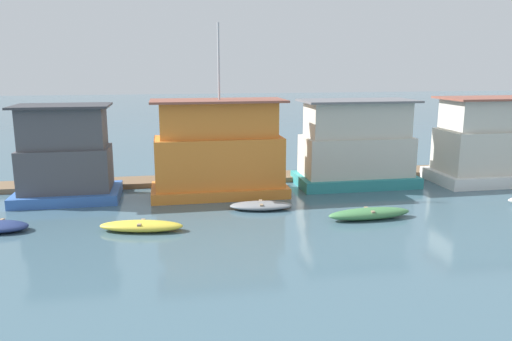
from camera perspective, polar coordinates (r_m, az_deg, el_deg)
name	(u,v)px	position (r m, az deg, el deg)	size (l,w,h in m)	color
ground_plane	(253,191)	(28.79, -0.36, -2.32)	(200.00, 200.00, 0.00)	#426070
dock_walkway	(245,178)	(31.36, -1.22, -0.85)	(42.40, 2.13, 0.30)	brown
houseboat_blue	(66,157)	(28.32, -20.92, 1.41)	(5.39, 3.63, 5.08)	#3866B7
houseboat_orange	(219,153)	(27.46, -4.27, 2.06)	(7.44, 3.30, 9.29)	orange
houseboat_teal	(356,147)	(30.41, 11.35, 2.69)	(7.06, 3.72, 5.11)	teal
houseboat_white	(491,144)	(33.81, 25.25, 2.78)	(6.98, 4.02, 5.21)	white
dinghy_yellow	(141,226)	(22.42, -12.97, -6.20)	(3.78, 1.75, 0.46)	yellow
dinghy_grey	(261,206)	(25.08, 0.58, -4.03)	(3.30, 1.70, 0.38)	gray
dinghy_green	(369,214)	(24.11, 12.83, -4.82)	(4.11, 1.21, 0.53)	#47844C
mooring_post_centre	(406,163)	(33.12, 16.82, 0.79)	(0.29, 0.29, 1.95)	brown
mooring_post_near_left	(97,178)	(29.82, -17.72, -0.83)	(0.23, 0.23, 1.58)	brown
mooring_post_far_right	(326,168)	(31.10, 8.05, 0.23)	(0.30, 0.30, 1.68)	brown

